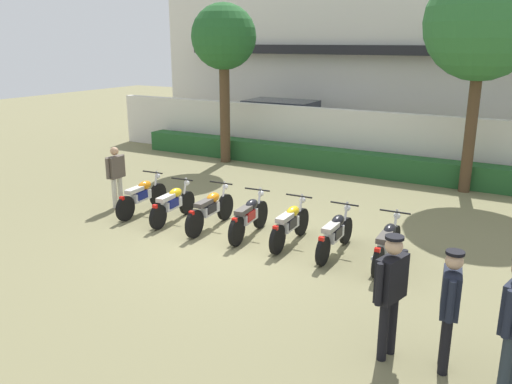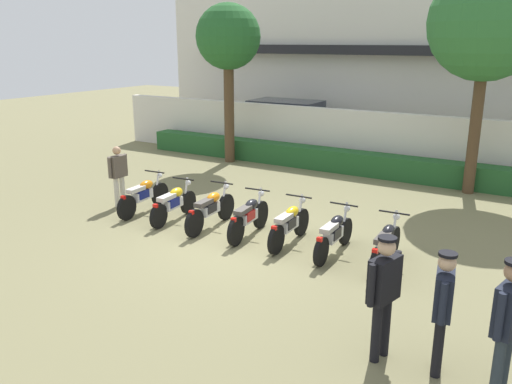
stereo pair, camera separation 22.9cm
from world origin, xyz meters
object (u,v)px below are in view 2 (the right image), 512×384
object	(u,v)px
parked_car	(289,125)
motorcycle_in_row_2	(210,209)
tree_near_inspector	(228,40)
officer_1	(443,303)
officer_2	(508,318)
motorcycle_in_row_1	(173,203)
motorcycle_in_row_4	(289,224)
inspector_person	(118,172)
motorcycle_in_row_5	(334,234)
motorcycle_in_row_6	(386,244)
tree_far_side	(487,24)
motorcycle_in_row_3	(249,216)
officer_0	(384,287)
motorcycle_in_row_0	(143,195)

from	to	relation	value
parked_car	motorcycle_in_row_2	world-z (taller)	parked_car
tree_near_inspector	officer_1	bearing A→B (deg)	-43.98
officer_2	motorcycle_in_row_1	bearing A→B (deg)	-8.93
officer_1	parked_car	bearing A→B (deg)	-64.86
motorcycle_in_row_2	motorcycle_in_row_4	world-z (taller)	motorcycle_in_row_2
inspector_person	officer_1	xyz separation A→B (m)	(8.71, -3.06, 0.06)
motorcycle_in_row_4	motorcycle_in_row_5	distance (m)	1.02
motorcycle_in_row_6	inspector_person	bearing A→B (deg)	86.31
tree_far_side	officer_1	distance (m)	9.80
motorcycle_in_row_1	motorcycle_in_row_3	distance (m)	2.08
tree_far_side	officer_2	size ratio (longest dim) A/B	3.45
motorcycle_in_row_5	motorcycle_in_row_6	world-z (taller)	motorcycle_in_row_6
tree_far_side	officer_1	size ratio (longest dim) A/B	3.68
parked_car	motorcycle_in_row_6	distance (m)	11.43
motorcycle_in_row_1	officer_0	distance (m)	6.75
tree_far_side	motorcycle_in_row_6	world-z (taller)	tree_far_side
tree_near_inspector	motorcycle_in_row_2	distance (m)	7.83
motorcycle_in_row_4	officer_1	size ratio (longest dim) A/B	1.10
motorcycle_in_row_1	inspector_person	size ratio (longest dim) A/B	1.14
motorcycle_in_row_0	officer_1	distance (m)	8.37
tree_far_side	inspector_person	world-z (taller)	tree_far_side
parked_car	officer_1	xyz separation A→B (m)	(8.49, -12.03, 0.05)
motorcycle_in_row_6	officer_2	bearing A→B (deg)	-144.35
tree_far_side	inspector_person	xyz separation A→B (m)	(-7.53, -5.98, -3.65)
motorcycle_in_row_0	inspector_person	xyz separation A→B (m)	(-0.90, 0.09, 0.47)
parked_car	officer_0	size ratio (longest dim) A/B	2.59
tree_near_inspector	motorcycle_in_row_5	world-z (taller)	tree_near_inspector
motorcycle_in_row_6	inspector_person	size ratio (longest dim) A/B	1.20
motorcycle_in_row_3	tree_far_side	bearing A→B (deg)	-34.88
officer_1	motorcycle_in_row_2	bearing A→B (deg)	-37.11
tree_near_inspector	officer_2	bearing A→B (deg)	-42.14
inspector_person	officer_1	bearing A→B (deg)	-19.34
parked_car	tree_near_inspector	bearing A→B (deg)	-103.39
motorcycle_in_row_2	motorcycle_in_row_4	xyz separation A→B (m)	(2.01, 0.03, -0.01)
motorcycle_in_row_4	motorcycle_in_row_5	xyz separation A→B (m)	(1.02, -0.02, -0.01)
tree_near_inspector	inspector_person	xyz separation A→B (m)	(0.47, -5.81, -3.26)
motorcycle_in_row_4	officer_1	distance (m)	4.77
tree_near_inspector	officer_2	world-z (taller)	tree_near_inspector
tree_near_inspector	motorcycle_in_row_4	bearing A→B (deg)	-47.20
parked_car	motorcycle_in_row_5	distance (m)	10.81
officer_2	motorcycle_in_row_6	bearing A→B (deg)	-39.08
tree_far_side	motorcycle_in_row_3	xyz separation A→B (m)	(-3.49, -6.13, -4.11)
parked_car	motorcycle_in_row_1	size ratio (longest dim) A/B	2.53
motorcycle_in_row_1	officer_0	world-z (taller)	officer_0
motorcycle_in_row_6	tree_far_side	bearing A→B (deg)	-6.51
motorcycle_in_row_1	motorcycle_in_row_4	bearing A→B (deg)	-93.33
tree_far_side	officer_2	bearing A→B (deg)	-78.04
motorcycle_in_row_3	officer_0	size ratio (longest dim) A/B	1.05
tree_near_inspector	inspector_person	bearing A→B (deg)	-85.33
motorcycle_in_row_2	motorcycle_in_row_6	world-z (taller)	motorcycle_in_row_2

